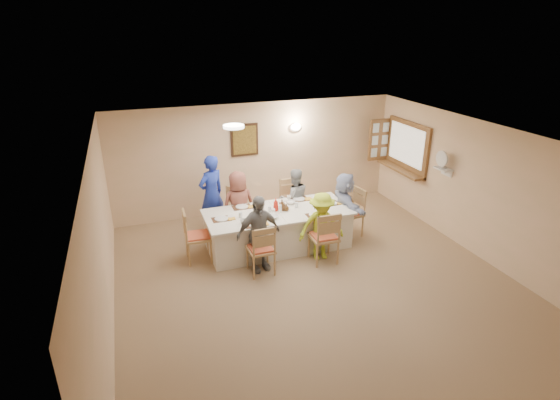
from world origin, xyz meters
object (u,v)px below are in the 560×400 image
object	(u,v)px
chair_left_end	(198,236)
diner_front_left	(258,234)
chair_back_left	(238,212)
chair_back_right	(292,204)
diner_back_right	(294,199)
caregiver	(212,194)
desk_fan	(443,162)
diner_back_left	(239,205)
serving_hatch	(407,147)
condiment_ketchup	(276,205)
chair_front_right	(324,236)
diner_right_end	(344,205)
chair_right_end	(350,212)
dining_table	(278,229)
chair_front_left	(261,248)
diner_front_right	(321,226)

from	to	relation	value
chair_left_end	diner_front_left	distance (m)	1.19
chair_back_left	chair_back_right	distance (m)	1.20
diner_back_right	caregiver	world-z (taller)	caregiver
chair_left_end	chair_back_right	bearing A→B (deg)	-67.15
desk_fan	diner_back_left	xyz separation A→B (m)	(-3.89, 1.18, -0.85)
serving_hatch	condiment_ketchup	bearing A→B (deg)	-166.62
chair_left_end	chair_front_right	bearing A→B (deg)	-107.96
diner_back_right	diner_front_left	bearing A→B (deg)	51.25
condiment_ketchup	serving_hatch	bearing A→B (deg)	13.38
diner_back_right	diner_right_end	size ratio (longest dim) A/B	0.97
chair_back_left	chair_right_end	size ratio (longest dim) A/B	0.99
diner_back_left	chair_back_left	bearing A→B (deg)	-97.37
chair_back_left	condiment_ketchup	world-z (taller)	condiment_ketchup
dining_table	diner_back_left	bearing A→B (deg)	131.42
desk_fan	chair_back_right	size ratio (longest dim) A/B	0.29
chair_front_left	chair_front_right	world-z (taller)	chair_front_right
diner_right_end	diner_front_left	bearing A→B (deg)	113.23
dining_table	diner_front_left	world-z (taller)	diner_front_left
chair_front_left	chair_right_end	bearing A→B (deg)	-160.95
chair_left_end	diner_front_right	xyz separation A→B (m)	(2.15, -0.68, 0.15)
diner_front_left	chair_left_end	bearing A→B (deg)	134.28
dining_table	diner_right_end	world-z (taller)	diner_right_end
serving_hatch	chair_back_right	xyz separation A→B (m)	(-2.80, -0.05, -0.99)
dining_table	diner_front_right	world-z (taller)	diner_front_right
chair_front_right	chair_left_end	distance (m)	2.29
serving_hatch	chair_back_right	distance (m)	2.97
chair_front_right	condiment_ketchup	distance (m)	1.11
chair_right_end	diner_right_end	world-z (taller)	diner_right_end
diner_back_right	diner_right_end	bearing A→B (deg)	143.01
desk_fan	diner_right_end	xyz separation A→B (m)	(-1.87, 0.50, -0.87)
desk_fan	chair_front_right	xyz separation A→B (m)	(-2.69, -0.30, -1.04)
chair_back_left	chair_right_end	xyz separation A→B (m)	(2.15, -0.80, 0.00)
diner_back_left	chair_front_right	bearing A→B (deg)	121.67
desk_fan	chair_front_left	distance (m)	4.05
chair_back_right	diner_right_end	xyz separation A→B (m)	(0.82, -0.80, 0.17)
chair_front_right	caregiver	distance (m)	2.57
serving_hatch	diner_back_left	size ratio (longest dim) A/B	1.07
serving_hatch	chair_right_end	world-z (taller)	serving_hatch
diner_right_end	condiment_ketchup	bearing A→B (deg)	93.16
chair_left_end	caregiver	size ratio (longest dim) A/B	0.61
chair_left_end	diner_front_right	distance (m)	2.26
chair_left_end	diner_back_left	world-z (taller)	diner_back_left
chair_back_left	chair_back_right	bearing A→B (deg)	11.52
diner_back_right	chair_right_end	bearing A→B (deg)	147.08
chair_back_right	chair_front_left	distance (m)	2.00
chair_front_left	chair_front_right	xyz separation A→B (m)	(1.20, 0.00, 0.04)
dining_table	chair_left_end	distance (m)	1.55
chair_back_right	chair_right_end	distance (m)	1.24
dining_table	diner_right_end	size ratio (longest dim) A/B	2.04
serving_hatch	diner_front_left	bearing A→B (deg)	-159.02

